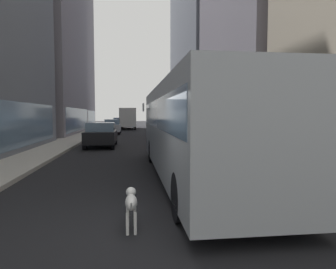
{
  "coord_description": "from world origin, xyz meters",
  "views": [
    {
      "loc": [
        -0.94,
        -5.78,
        2.14
      ],
      "look_at": [
        0.48,
        5.41,
        1.4
      ],
      "focal_mm": 32.47,
      "sensor_mm": 36.0,
      "label": 1
    }
  ],
  "objects": [
    {
      "name": "car_blue_hatchback",
      "position": [
        -2.8,
        45.93,
        0.82
      ],
      "size": [
        1.71,
        4.15,
        1.62
      ],
      "color": "#4C6BB7",
      "rests_on": "ground"
    },
    {
      "name": "sidewalk_left",
      "position": [
        -5.7,
        35.0,
        0.07
      ],
      "size": [
        2.4,
        110.0,
        0.15
      ],
      "primitive_type": "cube",
      "color": "#ADA89E",
      "rests_on": "ground"
    },
    {
      "name": "car_red_coupe",
      "position": [
        2.8,
        23.93,
        0.82
      ],
      "size": [
        1.74,
        4.41,
        1.62
      ],
      "color": "red",
      "rests_on": "ground"
    },
    {
      "name": "car_white_van",
      "position": [
        2.8,
        39.19,
        0.82
      ],
      "size": [
        1.73,
        4.46,
        1.62
      ],
      "color": "silver",
      "rests_on": "ground"
    },
    {
      "name": "sidewalk_right",
      "position": [
        5.7,
        35.0,
        0.07
      ],
      "size": [
        2.4,
        110.0,
        0.15
      ],
      "primitive_type": "cube",
      "color": "gray",
      "rests_on": "ground"
    },
    {
      "name": "building_left_far",
      "position": [
        -11.9,
        44.82,
        17.27
      ],
      "size": [
        9.2,
        14.84,
        34.56
      ],
      "color": "slate",
      "rests_on": "ground"
    },
    {
      "name": "car_grey_wagon",
      "position": [
        2.8,
        44.11,
        0.82
      ],
      "size": [
        1.85,
        4.63,
        1.62
      ],
      "color": "slate",
      "rests_on": "ground"
    },
    {
      "name": "transit_bus",
      "position": [
        1.2,
        4.24,
        1.78
      ],
      "size": [
        2.78,
        11.53,
        3.05
      ],
      "color": "#999EA3",
      "rests_on": "ground"
    },
    {
      "name": "car_silver_sedan",
      "position": [
        -2.8,
        28.08,
        0.82
      ],
      "size": [
        1.71,
        3.97,
        1.62
      ],
      "color": "#B7BABF",
      "rests_on": "ground"
    },
    {
      "name": "box_truck",
      "position": [
        -1.2,
        39.37,
        1.67
      ],
      "size": [
        2.3,
        7.5,
        3.05
      ],
      "color": "#A51919",
      "rests_on": "ground"
    },
    {
      "name": "dalmatian_dog",
      "position": [
        -0.92,
        -0.18,
        0.51
      ],
      "size": [
        0.22,
        0.96,
        0.72
      ],
      "color": "white",
      "rests_on": "ground"
    },
    {
      "name": "ground_plane",
      "position": [
        0.0,
        35.0,
        0.0
      ],
      "size": [
        120.0,
        120.0,
        0.0
      ],
      "primitive_type": "plane",
      "color": "black"
    },
    {
      "name": "car_black_suv",
      "position": [
        -2.8,
        14.5,
        0.82
      ],
      "size": [
        1.89,
        4.14,
        1.62
      ],
      "color": "black",
      "rests_on": "ground"
    }
  ]
}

